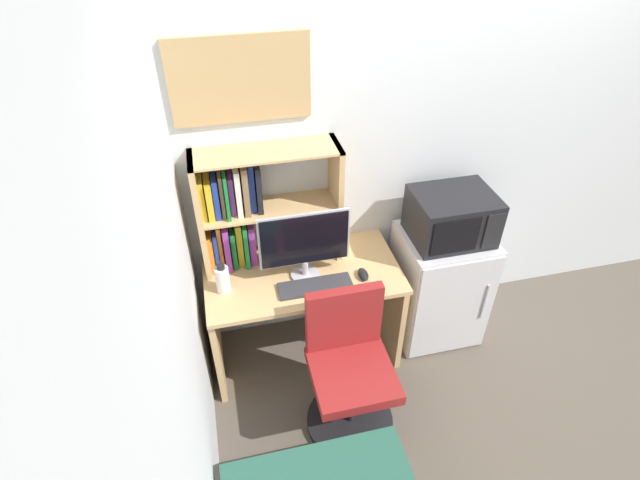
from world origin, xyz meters
The scene contains 12 objects.
wall_back centered at (0.40, 0.02, 1.30)m, with size 6.40×0.04×2.60m, color silver.
wall_left centered at (-1.62, -1.60, 1.30)m, with size 0.04×4.40×2.60m, color silver.
desk centered at (-0.96, -0.31, 0.50)m, with size 1.17×0.62×0.72m.
hutch_bookshelf centered at (-1.25, -0.12, 1.10)m, with size 0.82×0.25×0.74m.
monitor centered at (-0.95, -0.34, 0.98)m, with size 0.53×0.17×0.44m.
keyboard centered at (-0.92, -0.46, 0.73)m, with size 0.43×0.14×0.02m, color #333338.
computer_mouse centered at (-0.62, -0.43, 0.74)m, with size 0.06×0.11×0.04m, color black.
water_bottle centered at (-1.43, -0.36, 0.81)m, with size 0.08×0.08×0.19m.
mini_fridge centered at (-0.03, -0.30, 0.41)m, with size 0.56×0.52×0.82m.
microwave centered at (-0.03, -0.29, 0.97)m, with size 0.48×0.39×0.30m.
desk_chair centered at (-0.81, -0.85, 0.39)m, with size 0.51×0.51×0.90m.
wall_corkboard centered at (-1.20, -0.01, 1.81)m, with size 0.72×0.02×0.45m, color tan.
Camera 1 is at (-1.38, -2.52, 2.70)m, focal length 27.97 mm.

